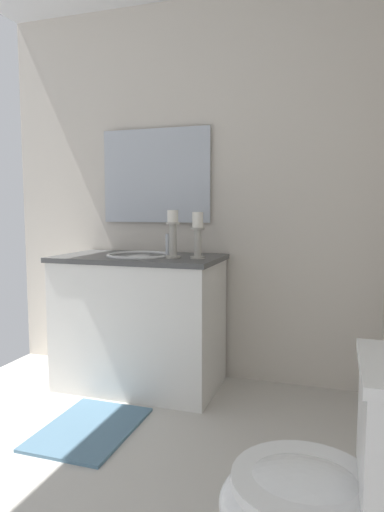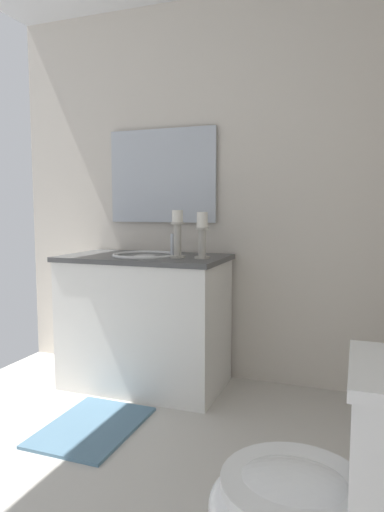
{
  "view_description": "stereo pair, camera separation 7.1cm",
  "coord_description": "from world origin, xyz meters",
  "px_view_note": "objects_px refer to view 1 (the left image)",
  "views": [
    {
      "loc": [
        1.56,
        0.99,
        1.12
      ],
      "look_at": [
        -0.27,
        0.39,
        0.92
      ],
      "focal_mm": 31.78,
      "sensor_mm": 36.0,
      "label": 1
    },
    {
      "loc": [
        1.54,
        1.05,
        1.12
      ],
      "look_at": [
        -0.27,
        0.39,
        0.92
      ],
      "focal_mm": 31.78,
      "sensor_mm": 36.0,
      "label": 2
    }
  ],
  "objects_px": {
    "sink_basin": "(139,262)",
    "candle_holder_tall": "(198,234)",
    "mirror": "(156,176)",
    "bath_mat": "(90,428)",
    "vanity_cabinet": "(140,321)",
    "candle_holder_short": "(173,233)",
    "toilet": "(330,499)"
  },
  "relations": [
    {
      "from": "mirror",
      "to": "bath_mat",
      "type": "xyz_separation_m",
      "value": [
        0.91,
        -0.0,
        -1.33
      ]
    },
    {
      "from": "mirror",
      "to": "bath_mat",
      "type": "relative_size",
      "value": 1.26
    },
    {
      "from": "sink_basin",
      "to": "candle_holder_short",
      "type": "bearing_deg",
      "value": 77.78
    },
    {
      "from": "vanity_cabinet",
      "to": "mirror",
      "type": "distance_m",
      "value": 0.96
    },
    {
      "from": "mirror",
      "to": "candle_holder_short",
      "type": "xyz_separation_m",
      "value": [
        0.33,
        0.24,
        -0.36
      ]
    },
    {
      "from": "sink_basin",
      "to": "mirror",
      "type": "relative_size",
      "value": 0.53
    },
    {
      "from": "vanity_cabinet",
      "to": "mirror",
      "type": "xyz_separation_m",
      "value": [
        -0.28,
        0.0,
        0.92
      ]
    },
    {
      "from": "sink_basin",
      "to": "toilet",
      "type": "relative_size",
      "value": 0.54
    },
    {
      "from": "mirror",
      "to": "candle_holder_tall",
      "type": "height_order",
      "value": "mirror"
    },
    {
      "from": "vanity_cabinet",
      "to": "candle_holder_tall",
      "type": "distance_m",
      "value": 0.68
    },
    {
      "from": "vanity_cabinet",
      "to": "mirror",
      "type": "bearing_deg",
      "value": 179.99
    },
    {
      "from": "vanity_cabinet",
      "to": "bath_mat",
      "type": "bearing_deg",
      "value": 0.0
    },
    {
      "from": "bath_mat",
      "to": "candle_holder_short",
      "type": "bearing_deg",
      "value": 156.86
    },
    {
      "from": "sink_basin",
      "to": "bath_mat",
      "type": "xyz_separation_m",
      "value": [
        0.63,
        -0.0,
        -0.78
      ]
    },
    {
      "from": "sink_basin",
      "to": "candle_holder_tall",
      "type": "bearing_deg",
      "value": 85.42
    },
    {
      "from": "candle_holder_short",
      "to": "toilet",
      "type": "relative_size",
      "value": 0.38
    },
    {
      "from": "mirror",
      "to": "bath_mat",
      "type": "bearing_deg",
      "value": -0.0
    },
    {
      "from": "vanity_cabinet",
      "to": "sink_basin",
      "type": "bearing_deg",
      "value": 90.0
    },
    {
      "from": "sink_basin",
      "to": "candle_holder_short",
      "type": "height_order",
      "value": "candle_holder_short"
    },
    {
      "from": "candle_holder_tall",
      "to": "vanity_cabinet",
      "type": "bearing_deg",
      "value": -94.57
    },
    {
      "from": "vanity_cabinet",
      "to": "candle_holder_tall",
      "type": "relative_size",
      "value": 3.76
    },
    {
      "from": "bath_mat",
      "to": "toilet",
      "type": "bearing_deg",
      "value": 57.0
    },
    {
      "from": "candle_holder_short",
      "to": "vanity_cabinet",
      "type": "bearing_deg",
      "value": -102.17
    },
    {
      "from": "vanity_cabinet",
      "to": "toilet",
      "type": "bearing_deg",
      "value": 40.27
    },
    {
      "from": "vanity_cabinet",
      "to": "candle_holder_short",
      "type": "bearing_deg",
      "value": 77.83
    },
    {
      "from": "sink_basin",
      "to": "candle_holder_tall",
      "type": "distance_m",
      "value": 0.43
    },
    {
      "from": "toilet",
      "to": "bath_mat",
      "type": "xyz_separation_m",
      "value": [
        -0.76,
        -1.18,
        -0.36
      ]
    },
    {
      "from": "mirror",
      "to": "bath_mat",
      "type": "height_order",
      "value": "mirror"
    },
    {
      "from": "mirror",
      "to": "candle_holder_short",
      "type": "height_order",
      "value": "mirror"
    },
    {
      "from": "mirror",
      "to": "candle_holder_tall",
      "type": "bearing_deg",
      "value": 51.48
    },
    {
      "from": "candle_holder_short",
      "to": "sink_basin",
      "type": "bearing_deg",
      "value": -102.22
    },
    {
      "from": "candle_holder_short",
      "to": "bath_mat",
      "type": "xyz_separation_m",
      "value": [
        0.57,
        -0.24,
        -0.97
      ]
    }
  ]
}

